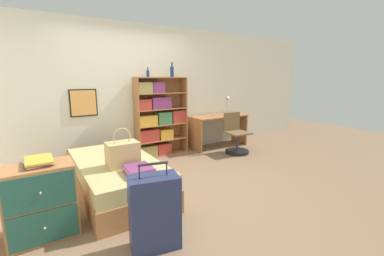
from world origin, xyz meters
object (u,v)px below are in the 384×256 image
(bottle_green, at_px, (148,73))
(desk, at_px, (218,124))
(book_stack_on_bed, at_px, (138,170))
(desk_chair, at_px, (236,140))
(dresser, at_px, (41,202))
(magazine_pile_on_dresser, at_px, (38,161))
(bed, at_px, (117,176))
(bottle_brown, at_px, (172,71))
(bookcase, at_px, (158,119))
(desk_lamp, at_px, (228,101))
(handbag, at_px, (123,154))
(suitcase, at_px, (154,212))

(bottle_green, height_order, desk, bottle_green)
(book_stack_on_bed, height_order, desk_chair, desk_chair)
(dresser, bearing_deg, desk_chair, 17.61)
(desk_chair, bearing_deg, magazine_pile_on_dresser, -162.93)
(bed, distance_m, magazine_pile_on_dresser, 1.20)
(bottle_brown, distance_m, desk_chair, 1.97)
(bookcase, relative_size, desk_chair, 1.88)
(book_stack_on_bed, relative_size, bottle_brown, 1.40)
(bottle_green, distance_m, desk_lamp, 2.01)
(bottle_brown, bearing_deg, bottle_green, 171.53)
(magazine_pile_on_dresser, relative_size, desk_chair, 0.42)
(bed, distance_m, desk, 2.96)
(dresser, bearing_deg, book_stack_on_bed, -2.83)
(bed, height_order, magazine_pile_on_dresser, magazine_pile_on_dresser)
(book_stack_on_bed, height_order, bottle_green, bottle_green)
(book_stack_on_bed, xyz_separation_m, desk_lamp, (2.92, 1.82, 0.53))
(magazine_pile_on_dresser, bearing_deg, handbag, 15.84)
(dresser, height_order, magazine_pile_on_dresser, magazine_pile_on_dresser)
(bed, bearing_deg, desk_lamp, 21.39)
(suitcase, distance_m, desk, 3.74)
(dresser, xyz_separation_m, bookcase, (2.18, 1.89, 0.37))
(bookcase, height_order, desk, bookcase)
(suitcase, relative_size, magazine_pile_on_dresser, 2.33)
(suitcase, height_order, desk_lamp, desk_lamp)
(suitcase, relative_size, desk_lamp, 1.76)
(magazine_pile_on_dresser, bearing_deg, bottle_green, 43.47)
(book_stack_on_bed, distance_m, dresser, 1.01)
(bottle_brown, xyz_separation_m, desk_lamp, (1.41, -0.09, -0.65))
(book_stack_on_bed, bearing_deg, bottle_green, 62.96)
(dresser, distance_m, desk_chair, 3.83)
(handbag, distance_m, bottle_green, 2.21)
(bottle_green, xyz_separation_m, desk, (1.63, -0.18, -1.14))
(bed, xyz_separation_m, bottle_green, (1.09, 1.34, 1.43))
(handbag, distance_m, desk, 3.07)
(bottle_brown, relative_size, desk_chair, 0.34)
(magazine_pile_on_dresser, xyz_separation_m, bottle_brown, (2.49, 1.82, 0.93))
(bottle_green, relative_size, desk, 0.14)
(handbag, bearing_deg, dresser, -162.02)
(suitcase, xyz_separation_m, desk_lamp, (3.04, 2.53, 0.70))
(desk, relative_size, desk_chair, 1.57)
(dresser, bearing_deg, bottle_green, 43.87)
(bookcase, xyz_separation_m, desk_lamp, (1.74, -0.12, 0.31))
(handbag, bearing_deg, book_stack_on_bed, -79.84)
(suitcase, xyz_separation_m, desk, (2.76, 2.52, 0.17))
(bed, distance_m, bookcase, 1.87)
(bottle_brown, distance_m, desk_lamp, 1.56)
(book_stack_on_bed, bearing_deg, dresser, 177.17)
(bed, bearing_deg, handbag, -88.03)
(bottle_brown, height_order, desk_chair, bottle_brown)
(bottle_brown, bearing_deg, bookcase, 175.12)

